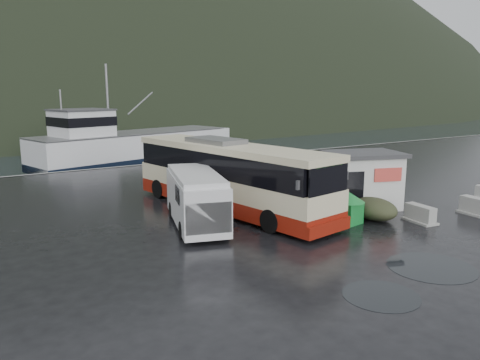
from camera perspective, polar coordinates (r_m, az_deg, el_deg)
ground at (r=20.69m, az=5.78°, el=-5.77°), size 160.00×160.00×0.00m
harbor_water at (r=126.29m, az=-26.92°, el=7.08°), size 300.00×180.00×0.02m
quay_edge at (r=38.08m, az=-13.09°, el=1.70°), size 160.00×0.60×1.50m
coach_bus at (r=23.55m, az=-1.33°, el=-3.65°), size 5.09×12.91×3.56m
white_van at (r=20.95m, az=-5.33°, el=-5.55°), size 3.63×6.14×2.42m
waste_bin_left at (r=21.80m, az=13.01°, el=-5.14°), size 1.17×1.17×1.44m
waste_bin_right at (r=23.78m, az=11.93°, el=-3.74°), size 1.06×1.06×1.42m
dome_tent at (r=22.77m, az=15.97°, el=-4.59°), size 2.29×2.84×0.99m
ticket_kiosk at (r=24.88m, az=14.56°, el=-3.21°), size 4.35×3.80×2.86m
jersey_barrier_a at (r=22.93m, az=21.04°, el=-4.80°), size 0.96×1.65×0.78m
jersey_barrier_b at (r=25.31m, az=26.81°, el=-3.82°), size 1.00×1.75×0.84m
fishing_trawler at (r=48.25m, az=-12.73°, el=3.61°), size 24.57×11.20×9.60m
puddles at (r=22.17m, az=14.13°, el=-4.90°), size 10.66×13.60×0.01m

